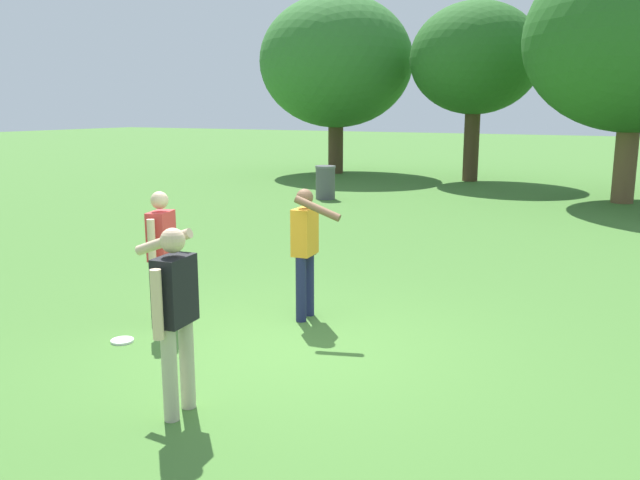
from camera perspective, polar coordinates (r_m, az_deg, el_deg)
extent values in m
plane|color=#447530|center=(7.32, -2.56, -9.29)|extent=(120.00, 120.00, 0.00)
cylinder|color=#1E234C|center=(8.24, -0.97, -3.89)|extent=(0.13, 0.13, 0.82)
cylinder|color=#1E234C|center=(8.01, -1.69, -4.35)|extent=(0.13, 0.13, 0.82)
cube|color=orange|center=(7.96, -1.35, 0.74)|extent=(0.26, 0.40, 0.58)
sphere|color=brown|center=(7.89, -1.36, 3.77)|extent=(0.21, 0.21, 0.21)
cylinder|color=brown|center=(8.21, -0.64, 0.71)|extent=(0.09, 0.09, 0.58)
cylinder|color=brown|center=(7.56, -0.22, 2.79)|extent=(0.58, 0.15, 0.28)
cylinder|color=#B7AD93|center=(5.69, -13.06, -11.45)|extent=(0.13, 0.13, 0.82)
cylinder|color=#B7AD93|center=(5.89, -11.61, -10.58)|extent=(0.13, 0.13, 0.82)
cube|color=black|center=(5.56, -12.64, -4.33)|extent=(0.26, 0.40, 0.58)
sphere|color=beige|center=(5.46, -12.83, -0.04)|extent=(0.21, 0.21, 0.21)
cylinder|color=beige|center=(5.37, -14.16, -5.53)|extent=(0.09, 0.09, 0.58)
cylinder|color=beige|center=(5.84, -13.58, -0.17)|extent=(0.58, 0.15, 0.28)
cylinder|color=gray|center=(8.22, -13.17, -4.23)|extent=(0.13, 0.13, 0.82)
cylinder|color=gray|center=(8.00, -13.93, -4.72)|extent=(0.13, 0.13, 0.82)
cube|color=#D83838|center=(7.95, -13.78, 0.39)|extent=(0.32, 0.43, 0.58)
sphere|color=beige|center=(7.88, -13.93, 3.42)|extent=(0.21, 0.21, 0.21)
cylinder|color=beige|center=(8.19, -13.01, 0.39)|extent=(0.09, 0.09, 0.58)
cylinder|color=beige|center=(7.73, -14.57, -0.35)|extent=(0.09, 0.09, 0.58)
cylinder|color=white|center=(7.77, -16.99, -8.46)|extent=(0.26, 0.26, 0.03)
cylinder|color=#515156|center=(18.78, 0.48, 4.99)|extent=(0.56, 0.56, 0.90)
cylinder|color=slate|center=(18.73, 0.48, 6.45)|extent=(0.59, 0.59, 0.06)
cylinder|color=#4C3823|center=(26.26, 1.39, 8.85)|extent=(0.60, 0.60, 2.71)
ellipsoid|color=#33702D|center=(26.29, 1.42, 15.40)|extent=(5.99, 5.99, 5.09)
cylinder|color=#4C3823|center=(23.99, 13.18, 8.69)|extent=(0.54, 0.54, 3.03)
ellipsoid|color=#286023|center=(24.02, 13.49, 15.28)|extent=(4.53, 4.53, 3.85)
cylinder|color=brown|center=(19.82, 25.33, 7.00)|extent=(0.60, 0.60, 2.80)
ellipsoid|color=#286023|center=(19.87, 26.11, 15.70)|extent=(5.89, 5.89, 5.00)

